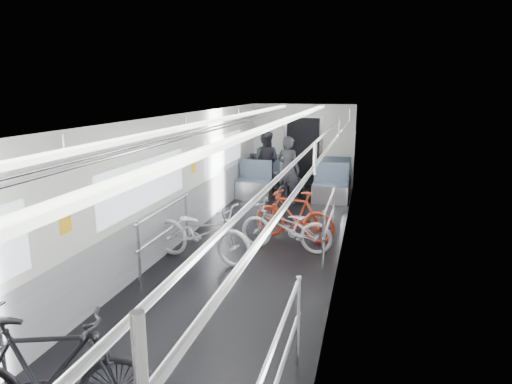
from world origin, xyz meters
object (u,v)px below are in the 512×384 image
at_px(bike_aisle, 292,187).
at_px(bike_right_far, 294,215).
at_px(person_standing, 288,170).
at_px(bike_left_far, 202,232).
at_px(bike_left_mid, 49,375).
at_px(bike_right_mid, 286,227).
at_px(person_seated, 265,162).

bearing_deg(bike_aisle, bike_right_far, -62.31).
bearing_deg(bike_right_far, person_standing, -154.24).
height_order(bike_left_far, bike_right_far, bike_left_far).
height_order(bike_aisle, person_standing, person_standing).
relative_size(bike_left_mid, bike_left_far, 0.95).
bearing_deg(bike_right_far, bike_left_far, -29.34).
xyz_separation_m(bike_right_mid, bike_aisle, (-0.46, 3.44, -0.02)).
xyz_separation_m(bike_aisle, person_standing, (-0.12, 0.04, 0.43)).
bearing_deg(bike_right_mid, bike_aisle, -165.94).
xyz_separation_m(bike_right_mid, person_standing, (-0.58, 3.49, 0.40)).
relative_size(bike_left_far, person_standing, 1.12).
bearing_deg(person_seated, bike_left_far, 93.57).
distance_m(bike_left_mid, bike_right_far, 5.59).
bearing_deg(bike_left_far, person_standing, 3.73).
bearing_deg(bike_left_mid, bike_left_far, -16.92).
bearing_deg(bike_left_far, bike_right_mid, -43.94).
bearing_deg(bike_right_mid, bike_right_far, -178.44).
bearing_deg(bike_left_mid, person_seated, -17.39).
xyz_separation_m(bike_aisle, person_seated, (-0.97, 1.15, 0.43)).
xyz_separation_m(bike_right_far, bike_aisle, (-0.51, 2.84, -0.07)).
height_order(bike_left_far, bike_right_mid, bike_left_far).
distance_m(bike_left_far, person_seated, 5.44).
xyz_separation_m(bike_right_mid, bike_right_far, (0.05, 0.60, 0.04)).
xyz_separation_m(bike_right_far, person_seated, (-1.48, 4.00, 0.36)).
distance_m(bike_right_mid, person_standing, 3.56).
relative_size(bike_right_mid, person_standing, 1.00).
bearing_deg(person_standing, bike_left_far, 99.76).
bearing_deg(bike_aisle, person_seated, 147.43).
height_order(bike_aisle, person_seated, person_seated).
relative_size(bike_left_mid, person_seated, 1.06).
relative_size(bike_right_far, bike_aisle, 1.01).
xyz_separation_m(bike_left_mid, bike_left_far, (-0.17, 4.03, -0.04)).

